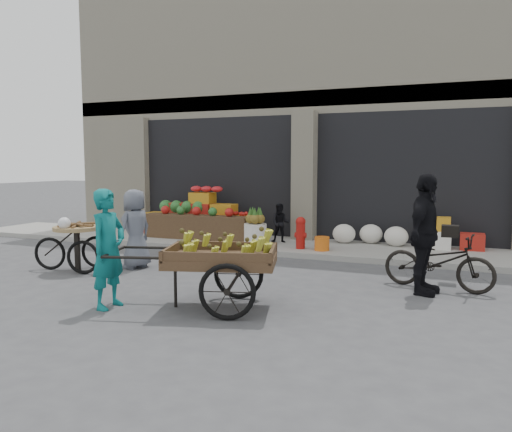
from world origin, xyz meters
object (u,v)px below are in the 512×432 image
at_px(pineapple_bin, 255,234).
at_px(tricycle_cart, 77,241).
at_px(fire_hydrant, 301,231).
at_px(bicycle, 438,261).
at_px(cyclist, 425,234).
at_px(banana_cart, 217,254).
at_px(orange_bucket, 322,244).
at_px(vendor_grey, 135,229).
at_px(vendor_woman, 108,249).
at_px(seated_person, 280,223).

relative_size(pineapple_bin, tricycle_cart, 0.36).
xyz_separation_m(fire_hydrant, bicycle, (2.94, -2.17, -0.05)).
bearing_deg(tricycle_cart, pineapple_bin, 40.84).
xyz_separation_m(tricycle_cart, cyclist, (6.11, 0.65, 0.36)).
relative_size(banana_cart, cyclist, 1.44).
bearing_deg(orange_bucket, vendor_grey, -139.59).
relative_size(orange_bucket, vendor_woman, 0.19).
relative_size(banana_cart, vendor_woman, 1.62).
bearing_deg(vendor_woman, orange_bucket, -18.13).
distance_m(seated_person, vendor_grey, 3.72).
bearing_deg(vendor_grey, cyclist, 102.03).
distance_m(vendor_grey, bicycle, 5.47).
bearing_deg(fire_hydrant, orange_bucket, -5.71).
distance_m(seated_person, vendor_woman, 5.65).
relative_size(fire_hydrant, seated_person, 0.76).
bearing_deg(orange_bucket, pineapple_bin, 176.42).
relative_size(seated_person, cyclist, 0.50).
distance_m(fire_hydrant, vendor_grey, 3.62).
relative_size(vendor_woman, vendor_grey, 1.09).
height_order(pineapple_bin, bicycle, bicycle).
bearing_deg(seated_person, tricycle_cart, -134.59).
height_order(vendor_woman, vendor_grey, vendor_woman).
height_order(vendor_woman, cyclist, cyclist).
height_order(pineapple_bin, orange_bucket, pineapple_bin).
bearing_deg(banana_cart, vendor_grey, 129.38).
distance_m(fire_hydrant, tricycle_cart, 4.66).
height_order(pineapple_bin, vendor_grey, vendor_grey).
distance_m(pineapple_bin, vendor_grey, 3.03).
height_order(vendor_woman, tricycle_cart, vendor_woman).
xyz_separation_m(pineapple_bin, banana_cart, (1.26, -4.49, 0.39)).
height_order(seated_person, bicycle, seated_person).
relative_size(pineapple_bin, vendor_woman, 0.31).
bearing_deg(fire_hydrant, bicycle, -36.40).
xyz_separation_m(fire_hydrant, orange_bucket, (0.50, -0.05, -0.23)).
bearing_deg(pineapple_bin, bicycle, -28.77).
bearing_deg(pineapple_bin, seated_person, 56.31).
bearing_deg(vendor_grey, orange_bucket, 142.05).
bearing_deg(orange_bucket, fire_hydrant, 174.29).
height_order(pineapple_bin, cyclist, cyclist).
distance_m(orange_bucket, seated_person, 1.42).
distance_m(banana_cart, tricycle_cart, 3.74).
bearing_deg(fire_hydrant, cyclist, -43.14).
bearing_deg(seated_person, vendor_woman, -105.64).
xyz_separation_m(pineapple_bin, cyclist, (3.84, -2.62, 0.56)).
bearing_deg(orange_bucket, banana_cart, -94.41).
bearing_deg(banana_cart, bicycle, 23.28).
distance_m(orange_bucket, banana_cart, 4.43).
bearing_deg(seated_person, fire_hydrant, -52.88).
relative_size(orange_bucket, vendor_grey, 0.21).
distance_m(fire_hydrant, seated_person, 0.96).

